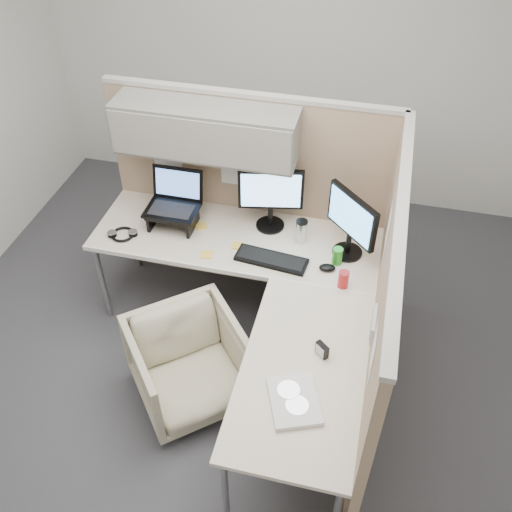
% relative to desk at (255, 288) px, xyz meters
% --- Properties ---
extents(ground, '(4.50, 4.50, 0.00)m').
position_rel_desk_xyz_m(ground, '(-0.12, -0.13, -0.69)').
color(ground, '#3A393F').
rests_on(ground, ground).
extents(partition_back, '(2.00, 0.36, 1.63)m').
position_rel_desk_xyz_m(partition_back, '(-0.34, 0.70, 0.41)').
color(partition_back, tan).
rests_on(partition_back, ground).
extents(partition_right, '(0.07, 2.03, 1.63)m').
position_rel_desk_xyz_m(partition_right, '(0.78, -0.19, 0.13)').
color(partition_right, tan).
rests_on(partition_right, ground).
extents(desk, '(2.00, 1.98, 0.73)m').
position_rel_desk_xyz_m(desk, '(0.00, 0.00, 0.00)').
color(desk, beige).
rests_on(desk, ground).
extents(office_chair, '(0.91, 0.91, 0.69)m').
position_rel_desk_xyz_m(office_chair, '(-0.34, -0.40, -0.34)').
color(office_chair, beige).
rests_on(office_chair, ground).
extents(monitor_left, '(0.44, 0.20, 0.47)m').
position_rel_desk_xyz_m(monitor_left, '(-0.03, 0.58, 0.32)').
color(monitor_left, black).
rests_on(monitor_left, desk).
extents(monitor_right, '(0.34, 0.34, 0.47)m').
position_rel_desk_xyz_m(monitor_right, '(0.53, 0.43, 0.32)').
color(monitor_right, black).
rests_on(monitor_right, desk).
extents(laptop_station, '(0.36, 0.31, 0.38)m').
position_rel_desk_xyz_m(laptop_station, '(-0.70, 0.46, 0.19)').
color(laptop_station, black).
rests_on(laptop_station, desk).
extents(keyboard, '(0.49, 0.21, 0.02)m').
position_rel_desk_xyz_m(keyboard, '(0.05, 0.23, 0.05)').
color(keyboard, black).
rests_on(keyboard, desk).
extents(mouse, '(0.12, 0.08, 0.04)m').
position_rel_desk_xyz_m(mouse, '(0.42, 0.23, 0.06)').
color(mouse, black).
rests_on(mouse, desk).
extents(travel_mug, '(0.08, 0.08, 0.17)m').
position_rel_desk_xyz_m(travel_mug, '(0.21, 0.48, 0.13)').
color(travel_mug, silver).
rests_on(travel_mug, desk).
extents(soda_can_green, '(0.07, 0.07, 0.12)m').
position_rel_desk_xyz_m(soda_can_green, '(0.54, 0.11, 0.10)').
color(soda_can_green, '#B21E1E').
rests_on(soda_can_green, desk).
extents(soda_can_silver, '(0.07, 0.07, 0.12)m').
position_rel_desk_xyz_m(soda_can_silver, '(0.47, 0.31, 0.10)').
color(soda_can_silver, '#268C1E').
rests_on(soda_can_silver, desk).
extents(sticky_note_c, '(0.11, 0.11, 0.01)m').
position_rel_desk_xyz_m(sticky_note_c, '(-0.50, 0.47, 0.05)').
color(sticky_note_c, yellow).
rests_on(sticky_note_c, desk).
extents(sticky_note_d, '(0.08, 0.08, 0.01)m').
position_rel_desk_xyz_m(sticky_note_d, '(-0.20, 0.32, 0.05)').
color(sticky_note_d, yellow).
rests_on(sticky_note_d, desk).
extents(sticky_note_a, '(0.09, 0.09, 0.01)m').
position_rel_desk_xyz_m(sticky_note_a, '(-0.38, 0.19, 0.05)').
color(sticky_note_a, yellow).
rests_on(sticky_note_a, desk).
extents(headphones, '(0.20, 0.20, 0.03)m').
position_rel_desk_xyz_m(headphones, '(-1.00, 0.24, 0.06)').
color(headphones, black).
rests_on(headphones, desk).
extents(paper_stack, '(0.34, 0.38, 0.03)m').
position_rel_desk_xyz_m(paper_stack, '(0.40, -0.80, 0.06)').
color(paper_stack, white).
rests_on(paper_stack, desk).
extents(desk_clock, '(0.08, 0.08, 0.08)m').
position_rel_desk_xyz_m(desk_clock, '(0.49, -0.46, 0.08)').
color(desk_clock, black).
rests_on(desk_clock, desk).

